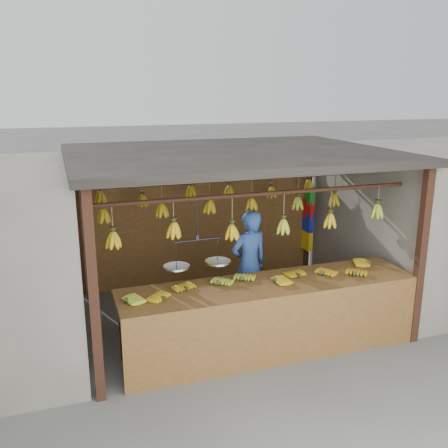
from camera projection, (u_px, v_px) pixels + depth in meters
name	position (u px, v px, depth m)	size (l,w,h in m)	color
ground	(231.00, 314.00, 7.32)	(80.00, 80.00, 0.00)	#5B5B57
stall	(223.00, 178.00, 7.10)	(4.30, 3.30, 2.40)	black
neighbor_right	(438.00, 219.00, 8.14)	(3.00, 3.00, 2.30)	slate
counter	(273.00, 301.00, 6.04)	(3.75, 0.85, 0.96)	brown
hanging_bananas	(231.00, 207.00, 6.90)	(3.63, 2.22, 0.38)	#B18C12
balance_scale	(197.00, 261.00, 5.84)	(0.80, 0.31, 0.80)	black
vendor	(249.00, 264.00, 7.09)	(0.58, 0.38, 1.58)	#3359A5
bag_bundles	(308.00, 217.00, 8.89)	(0.08, 0.26, 1.19)	#199926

